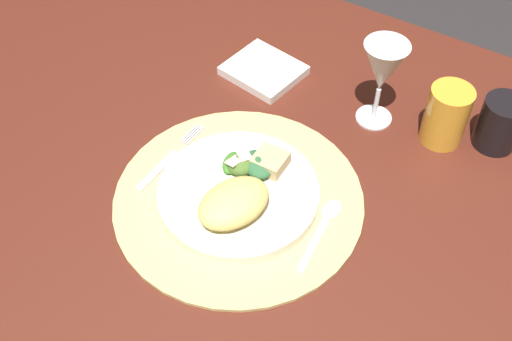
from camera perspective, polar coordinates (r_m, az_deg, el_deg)
name	(u,v)px	position (r m, az deg, el deg)	size (l,w,h in m)	color
dining_table	(240,206)	(1.13, -1.47, -3.18)	(1.48, 0.94, 0.73)	#4C1E14
placemat	(239,199)	(0.96, -1.58, -2.59)	(0.38, 0.38, 0.01)	tan
dinner_plate	(238,194)	(0.95, -1.60, -2.10)	(0.24, 0.24, 0.02)	silver
pasta_serving	(234,203)	(0.90, -2.03, -2.94)	(0.11, 0.08, 0.04)	#E7CA66
salad_greens	(248,164)	(0.96, -0.69, 0.57)	(0.09, 0.08, 0.03)	#446225
bread_piece	(270,161)	(0.96, 1.29, 0.84)	(0.05, 0.05, 0.02)	tan
fork	(168,160)	(1.01, -7.97, 0.92)	(0.02, 0.16, 0.00)	silver
spoon	(325,222)	(0.93, 6.23, -4.68)	(0.03, 0.14, 0.01)	silver
napkin	(264,70)	(1.16, 0.70, 9.01)	(0.13, 0.11, 0.02)	white
wine_glass	(383,70)	(1.03, 11.36, 8.89)	(0.07, 0.07, 0.15)	silver
amber_tumbler	(446,115)	(1.05, 16.77, 4.78)	(0.07, 0.07, 0.10)	gold
dark_tumbler	(500,123)	(1.08, 21.13, 3.98)	(0.07, 0.07, 0.09)	black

